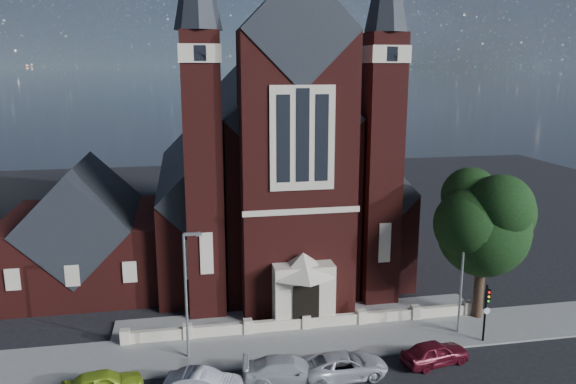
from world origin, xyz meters
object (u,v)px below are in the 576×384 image
Objects in this scene: street_lamp_right at (463,269)px; car_lime_van at (103,384)px; car_dark_red at (435,353)px; car_silver_a at (204,383)px; car_silver_b at (289,371)px; church at (268,170)px; traffic_signal at (486,306)px; street_tree at (487,226)px; car_white_suv at (344,365)px; street_lamp_left at (187,289)px; parish_hall at (85,237)px.

car_lime_van is (-22.73, -3.24, -3.87)m from street_lamp_right.
car_dark_red is at bearing -100.74° from car_lime_van.
car_silver_a is 0.81× the size of car_silver_b.
church reaches higher than car_silver_a.
car_silver_a is at bearing -171.76° from traffic_signal.
street_tree is 2.07× the size of car_white_suv.
street_lamp_left is 1.00× the size of street_lamp_right.
church is 6.75× the size of car_white_suv.
parish_hall reaches higher than car_silver_a.
church reaches higher than parish_hall.
street_tree is 14.41m from car_white_suv.
parish_hall is 2.86× the size of car_silver_a.
church is 6.64× the size of car_silver_b.
car_silver_b is (-12.49, -3.87, -3.84)m from street_lamp_right.
street_lamp_left is at bearing -59.98° from parish_hall.
parish_hall is 2.32× the size of car_silver_b.
street_lamp_right is at bearing -28.22° from parish_hall.
car_white_suv is 1.21× the size of car_dark_red.
car_silver_a is at bearing -110.27° from car_lime_van.
car_silver_b is 9.11m from car_dark_red.
car_lime_van is at bearing -145.55° from street_lamp_left.
car_silver_b reaches higher than car_dark_red.
car_white_suv is (-9.25, -3.81, -3.88)m from street_lamp_right.
car_silver_b is at bearing -103.66° from car_lime_van.
church reaches higher than car_white_suv.
street_lamp_left is at bearing 175.24° from traffic_signal.
car_silver_a is (8.78, -18.21, -3.31)m from parish_hall.
parish_hall is 29.62m from street_lamp_right.
church is at bearing -39.80° from car_lime_van.
parish_hall is 22.69m from car_silver_b.
car_dark_red reaches higher than car_silver_a.
car_dark_red is (13.92, 0.76, 0.02)m from car_silver_a.
street_lamp_left reaches higher than traffic_signal.
street_lamp_left is at bearing 63.15° from car_white_suv.
car_white_suv is (-11.75, -5.52, -6.24)m from street_tree.
car_silver_a is 13.94m from car_dark_red.
street_tree is at bearing -60.40° from car_dark_red.
church reaches higher than car_dark_red.
car_white_suv is at bearing -154.83° from street_tree.
street_lamp_left is (-7.91, -18.94, -3.59)m from church.
church is 25.38m from car_silver_a.
car_silver_b reaches higher than car_silver_a.
street_lamp_left and street_lamp_right have the same top height.
church is at bearing -1.19° from car_white_suv.
church is 4.31× the size of street_lamp_right.
parish_hall reaches higher than car_silver_b.
car_white_suv is (8.75, -3.81, -3.88)m from street_lamp_left.
street_tree reaches higher than car_dark_red.
street_tree is 5.70m from traffic_signal.
car_silver_b is at bearing -52.74° from parish_hall.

